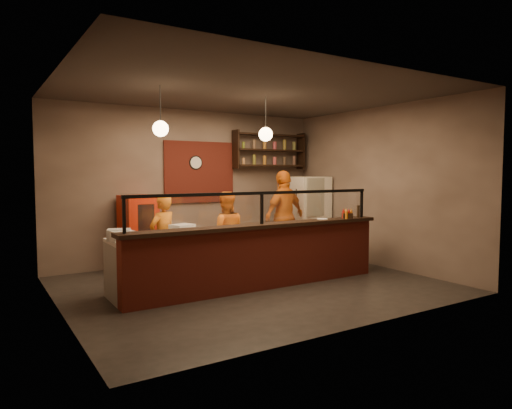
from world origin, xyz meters
TOP-DOWN VIEW (x-y plane):
  - floor at (0.00, 0.00)m, footprint 6.00×6.00m
  - ceiling at (0.00, 0.00)m, footprint 6.00×6.00m
  - wall_back at (0.00, 2.50)m, footprint 6.00×0.00m
  - wall_left at (-3.00, 0.00)m, footprint 0.00×5.00m
  - wall_right at (3.00, 0.00)m, footprint 0.00×5.00m
  - wall_front at (0.00, -2.50)m, footprint 6.00×0.00m
  - brick_patch at (0.20, 2.47)m, footprint 1.60×0.04m
  - service_counter at (0.00, -0.30)m, footprint 4.60×0.25m
  - counter_ledge at (0.00, -0.30)m, footprint 4.70×0.37m
  - worktop_cabinet at (0.00, 0.20)m, footprint 4.60×0.75m
  - worktop at (0.00, 0.20)m, footprint 4.60×0.75m
  - sneeze_guard at (0.00, -0.30)m, footprint 4.50×0.05m
  - wall_shelving at (1.90, 2.32)m, footprint 1.84×0.28m
  - wall_clock at (0.10, 2.46)m, footprint 0.30×0.04m
  - pendant_left at (-1.50, 0.20)m, footprint 0.24×0.24m
  - pendant_right at (0.40, 0.20)m, footprint 0.24×0.24m
  - cook_left at (-1.19, 1.01)m, footprint 0.65×0.55m
  - cook_mid at (-0.04, 0.87)m, footprint 0.91×0.81m
  - cook_right at (1.66, 1.40)m, footprint 1.21×0.74m
  - fridge at (2.60, 1.72)m, footprint 0.81×0.77m
  - red_cooler at (-1.26, 2.15)m, footprint 0.69×0.65m
  - pizza_dough at (-0.21, 0.14)m, footprint 0.55×0.55m
  - prep_tub_a at (-2.15, 0.23)m, footprint 0.40×0.36m
  - prep_tub_b at (-1.14, 0.26)m, footprint 0.40×0.36m
  - prep_tub_c at (-2.15, 0.07)m, footprint 0.33×0.28m
  - rolling_pin at (-1.92, 0.18)m, footprint 0.32×0.10m
  - condiment_caddy at (1.81, -0.36)m, footprint 0.21×0.19m
  - pepper_mill at (2.10, -0.34)m, footprint 0.05×0.05m
  - small_plate at (1.30, -0.26)m, footprint 0.21×0.21m

SIDE VIEW (x-z plane):
  - floor at x=0.00m, z-range 0.00..0.00m
  - worktop_cabinet at x=0.00m, z-range 0.00..0.85m
  - service_counter at x=0.00m, z-range 0.00..1.00m
  - red_cooler at x=-1.26m, z-range 0.00..1.46m
  - cook_left at x=-1.19m, z-range 0.00..1.52m
  - cook_mid at x=-0.04m, z-range 0.00..1.54m
  - worktop at x=0.00m, z-range 0.85..0.90m
  - fridge at x=2.60m, z-range 0.00..1.80m
  - pizza_dough at x=-0.21m, z-range 0.90..0.91m
  - rolling_pin at x=-1.92m, z-range 0.90..0.95m
  - cook_right at x=1.66m, z-range 0.00..1.93m
  - prep_tub_c at x=-2.15m, z-range 0.90..1.05m
  - prep_tub_a at x=-2.15m, z-range 0.90..1.06m
  - prep_tub_b at x=-1.14m, z-range 0.90..1.07m
  - counter_ledge at x=0.00m, z-range 1.00..1.06m
  - small_plate at x=1.30m, z-range 1.06..1.07m
  - condiment_caddy at x=1.81m, z-range 1.06..1.16m
  - pepper_mill at x=2.10m, z-range 1.06..1.28m
  - sneeze_guard at x=0.00m, z-range 1.11..1.63m
  - wall_back at x=0.00m, z-range -1.40..4.60m
  - wall_left at x=-3.00m, z-range -0.90..4.10m
  - wall_right at x=3.00m, z-range -0.90..4.10m
  - wall_front at x=0.00m, z-range -1.40..4.60m
  - brick_patch at x=0.20m, z-range 1.25..2.55m
  - wall_clock at x=0.10m, z-range 1.95..2.25m
  - wall_shelving at x=1.90m, z-range 1.98..2.83m
  - pendant_left at x=-1.50m, z-range 2.17..2.94m
  - pendant_right at x=0.40m, z-range 2.17..2.94m
  - ceiling at x=0.00m, z-range 3.20..3.20m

